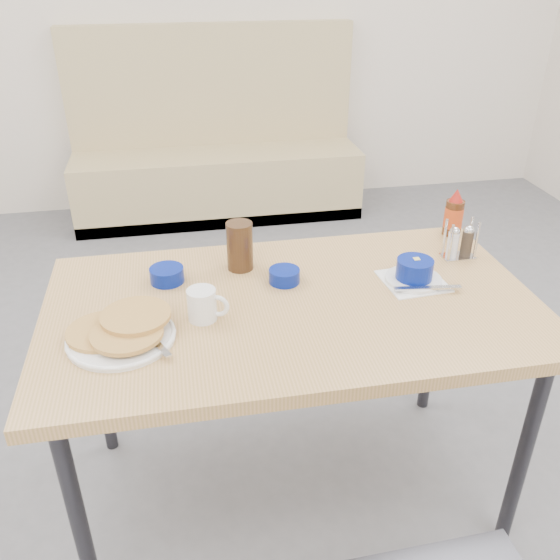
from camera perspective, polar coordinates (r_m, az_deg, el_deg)
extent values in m
plane|color=slate|center=(2.03, 2.56, -24.51)|extent=(6.00, 6.00, 0.00)
cube|color=tan|center=(4.14, -5.94, 9.25)|extent=(1.90, 0.55, 0.45)
cube|color=tan|center=(4.21, -6.60, 16.59)|extent=(1.90, 0.12, 1.00)
cube|color=#2D2D33|center=(4.21, -5.81, 6.88)|extent=(1.90, 0.55, 0.08)
cube|color=tan|center=(1.70, 1.22, -2.64)|extent=(1.40, 0.80, 0.04)
cylinder|color=#2D2D33|center=(1.71, -18.78, -21.24)|extent=(0.04, 0.04, 0.72)
cylinder|color=#2D2D33|center=(1.92, 22.38, -15.32)|extent=(0.04, 0.04, 0.72)
cylinder|color=#2D2D33|center=(2.18, -17.08, -8.23)|extent=(0.04, 0.04, 0.72)
cylinder|color=#2D2D33|center=(2.34, 14.54, -4.85)|extent=(0.04, 0.04, 0.72)
cylinder|color=white|center=(1.58, -15.02, -5.37)|extent=(0.28, 0.28, 0.01)
cylinder|color=#DBA252|center=(1.60, -16.74, -4.74)|extent=(0.18, 0.18, 0.01)
cylinder|color=#DBA252|center=(1.55, -14.52, -5.03)|extent=(0.18, 0.18, 0.01)
cylinder|color=#DBA252|center=(1.59, -13.72, -3.35)|extent=(0.18, 0.18, 0.01)
cube|color=silver|center=(1.52, -11.67, -6.09)|extent=(0.07, 0.12, 0.00)
cylinder|color=white|center=(1.60, -7.52, -2.36)|extent=(0.08, 0.08, 0.09)
cylinder|color=black|center=(1.58, -7.61, -1.13)|extent=(0.07, 0.07, 0.00)
torus|color=white|center=(1.59, -6.03, -2.50)|extent=(0.07, 0.04, 0.07)
cube|color=white|center=(1.83, 12.69, -0.10)|extent=(0.19, 0.19, 0.00)
cylinder|color=white|center=(1.83, 12.71, 0.09)|extent=(0.17, 0.17, 0.01)
cylinder|color=navy|center=(1.81, 12.83, 1.05)|extent=(0.11, 0.11, 0.06)
cylinder|color=white|center=(1.80, 12.91, 1.72)|extent=(0.10, 0.10, 0.01)
cube|color=#F4DB60|center=(1.80, 13.01, 1.92)|extent=(0.02, 0.02, 0.01)
cube|color=silver|center=(1.78, 14.02, -0.73)|extent=(0.20, 0.04, 0.00)
cylinder|color=navy|center=(1.81, -10.83, 0.50)|extent=(0.10, 0.10, 0.05)
cylinder|color=navy|center=(1.78, 0.42, 0.41)|extent=(0.09, 0.09, 0.04)
cylinder|color=#372211|center=(1.83, -3.89, 3.29)|extent=(0.10, 0.10, 0.15)
cube|color=silver|center=(2.02, 16.73, 2.21)|extent=(0.11, 0.06, 0.00)
cylinder|color=silver|center=(1.95, 16.11, 3.47)|extent=(0.01, 0.01, 0.12)
cylinder|color=silver|center=(1.99, 18.42, 3.66)|extent=(0.01, 0.01, 0.12)
cylinder|color=silver|center=(1.99, 15.56, 4.03)|extent=(0.01, 0.01, 0.12)
cylinder|color=silver|center=(2.03, 17.83, 4.20)|extent=(0.01, 0.01, 0.12)
cylinder|color=silver|center=(1.99, 16.28, 3.29)|extent=(0.04, 0.04, 0.08)
cylinder|color=#3F3326|center=(2.01, 17.53, 3.39)|extent=(0.04, 0.04, 0.08)
cylinder|color=#47230F|center=(2.15, 16.34, 5.77)|extent=(0.06, 0.06, 0.12)
cylinder|color=#CC4A17|center=(2.15, 16.35, 5.83)|extent=(0.06, 0.06, 0.07)
cone|color=#A51910|center=(2.12, 16.66, 7.84)|extent=(0.05, 0.05, 0.04)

